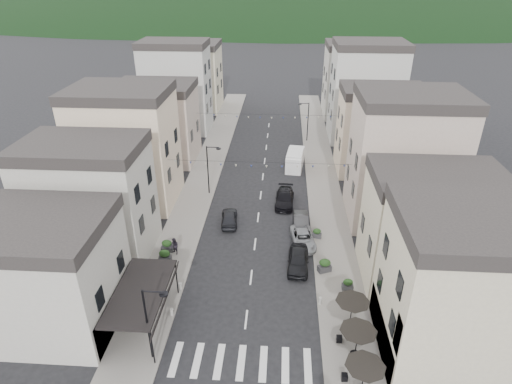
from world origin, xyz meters
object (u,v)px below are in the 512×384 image
Objects in this scene: parked_car_a at (298,260)px; parked_car_c at (303,238)px; pedestrian_a at (161,280)px; pedestrian_b at (175,246)px; delivery_van at (295,159)px; parked_car_b at (301,222)px; parked_car_e at (229,218)px; parked_car_d at (285,198)px.

parked_car_c is (0.53, 3.63, -0.14)m from parked_car_a.
pedestrian_a is 4.92m from pedestrian_b.
pedestrian_b is (-11.88, -2.55, 0.32)m from parked_car_c.
pedestrian_a is at bearing -107.53° from delivery_van.
pedestrian_b is at bearing 62.82° from pedestrian_a.
parked_car_b is 12.96m from pedestrian_b.
pedestrian_a is (-11.74, -10.32, 0.34)m from parked_car_b.
parked_car_e is 7.27m from pedestrian_b.
parked_car_e is at bearing -139.30° from parked_car_d.
delivery_van reaches higher than parked_car_e.
parked_car_d reaches higher than parked_car_c.
parked_car_e reaches higher than parked_car_b.
delivery_van is 27.65m from pedestrian_a.
parked_car_d is (-1.70, 4.91, 0.03)m from parked_car_b.
parked_car_b is at bearing 84.53° from parked_car_c.
pedestrian_b is at bearing 47.27° from parked_car_e.
pedestrian_a is (-11.31, -3.84, 0.26)m from parked_car_a.
parked_car_b is 15.64m from pedestrian_a.
pedestrian_b is (-4.36, -5.81, 0.27)m from parked_car_e.
parked_car_a reaches higher than parked_car_b.
parked_car_c is at bearing 150.63° from parked_car_e.
parked_car_d is (-1.27, 11.39, -0.05)m from parked_car_a.
parked_car_a is at bearing -8.81° from pedestrian_a.
pedestrian_b is (-11.37, -20.31, -0.25)m from delivery_van.
parked_car_e is at bearing 85.64° from pedestrian_b.
parked_car_d is at bearing -90.69° from delivery_van.
delivery_van is at bearing 84.16° from parked_car_c.
pedestrian_b reaches higher than parked_car_d.
parked_car_b is 0.78× the size of delivery_van.
parked_car_a is 6.50m from parked_car_b.
pedestrian_a reaches higher than parked_car_e.
parked_car_d is 18.24m from pedestrian_a.
parked_car_e is 11.58m from pedestrian_a.
parked_car_c is at bearing -88.56° from parked_car_b.
parked_car_c is at bearing -74.44° from parked_car_d.
parked_car_c is 17.78m from delivery_van.
parked_car_a is 9.81m from parked_car_e.
delivery_van is (-0.41, 14.90, 0.52)m from parked_car_b.
parked_car_e is 2.42× the size of pedestrian_b.
pedestrian_b is (-10.08, -10.31, 0.24)m from parked_car_d.
parked_car_b reaches higher than parked_car_c.
parked_car_b is at bearing 57.14° from pedestrian_b.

